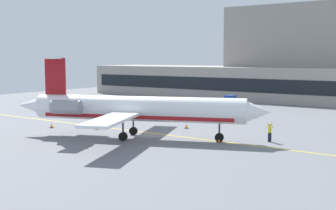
{
  "coord_description": "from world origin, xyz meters",
  "views": [
    {
      "loc": [
        29.55,
        -37.48,
        8.57
      ],
      "look_at": [
        0.16,
        4.58,
        3.0
      ],
      "focal_mm": 47.14,
      "sensor_mm": 36.0,
      "label": 1
    }
  ],
  "objects": [
    {
      "name": "regional_jet",
      "position": [
        0.07,
        -1.6,
        3.15
      ],
      "size": [
        26.85,
        20.84,
        8.6
      ],
      "color": "white",
      "rests_on": "ground"
    },
    {
      "name": "safety_cone_bravo",
      "position": [
        1.18,
        7.0,
        0.25
      ],
      "size": [
        0.47,
        0.47,
        0.55
      ],
      "color": "orange",
      "rests_on": "ground"
    },
    {
      "name": "baggage_tug",
      "position": [
        -7.25,
        12.77,
        0.93
      ],
      "size": [
        2.56,
        3.68,
        2.04
      ],
      "color": "silver",
      "rests_on": "ground"
    },
    {
      "name": "pushback_tractor",
      "position": [
        -4.94,
        29.73,
        0.97
      ],
      "size": [
        3.51,
        2.91,
        2.15
      ],
      "color": "#19389E",
      "rests_on": "ground"
    },
    {
      "name": "safety_cone_alpha",
      "position": [
        -7.09,
        0.19,
        0.25
      ],
      "size": [
        0.47,
        0.47,
        0.55
      ],
      "color": "orange",
      "rests_on": "ground"
    },
    {
      "name": "marshaller",
      "position": [
        12.72,
        4.67,
        1.02
      ],
      "size": [
        0.57,
        0.72,
        2.0
      ],
      "color": "#191E33",
      "rests_on": "ground"
    },
    {
      "name": "safety_cone_delta",
      "position": [
        -12.55,
        -2.06,
        0.25
      ],
      "size": [
        0.47,
        0.47,
        0.55
      ],
      "color": "orange",
      "rests_on": "ground"
    },
    {
      "name": "terminal_building",
      "position": [
        -4.4,
        48.58,
        6.28
      ],
      "size": [
        78.79,
        16.44,
        18.94
      ],
      "color": "gray",
      "rests_on": "ground"
    },
    {
      "name": "ground",
      "position": [
        -0.0,
        0.0,
        -0.05
      ],
      "size": [
        120.0,
        120.0,
        0.11
      ],
      "color": "slate"
    },
    {
      "name": "safety_cone_charlie",
      "position": [
        8.53,
        1.64,
        0.25
      ],
      "size": [
        0.47,
        0.47,
        0.55
      ],
      "color": "orange",
      "rests_on": "ground"
    }
  ]
}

